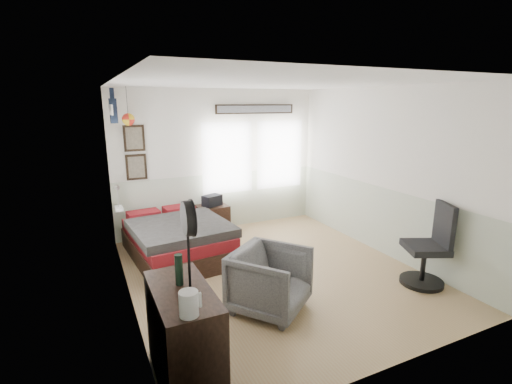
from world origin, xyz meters
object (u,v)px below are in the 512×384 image
nightstand (213,220)px  dresser (184,336)px  bed (177,239)px  armchair (270,280)px  task_chair (429,252)px

nightstand → dresser: bearing=-117.8°
bed → armchair: (0.63, -2.04, 0.08)m
task_chair → nightstand: bearing=146.7°
dresser → nightstand: 3.86m
dresser → task_chair: (3.49, 0.37, 0.02)m
bed → nightstand: bearing=37.1°
dresser → task_chair: bearing=6.1°
bed → dresser: (-0.60, -2.76, 0.15)m
dresser → armchair: dresser is taller
dresser → armchair: (1.23, 0.72, -0.07)m
dresser → task_chair: task_chair is taller
bed → nightstand: size_ratio=3.70×
task_chair → armchair: bearing=-164.2°
armchair → nightstand: 2.86m
armchair → bed: bearing=69.5°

